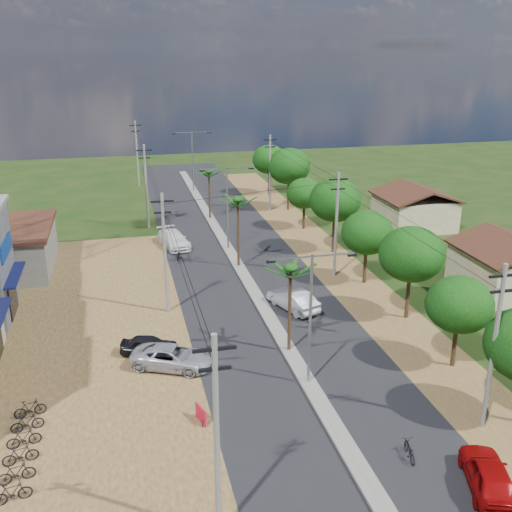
{
  "coord_description": "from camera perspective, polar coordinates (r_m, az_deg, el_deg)",
  "views": [
    {
      "loc": [
        -9.91,
        -28.87,
        18.65
      ],
      "look_at": [
        0.25,
        14.29,
        3.0
      ],
      "focal_mm": 42.0,
      "sensor_mm": 36.0,
      "label": 1
    }
  ],
  "objects": [
    {
      "name": "car_red_near",
      "position": [
        29.83,
        21.29,
        -18.95
      ],
      "size": [
        3.12,
        4.84,
        1.53
      ],
      "primitive_type": "imported",
      "rotation": [
        0.0,
        0.0,
        2.82
      ],
      "color": "#870707",
      "rests_on": "ground"
    },
    {
      "name": "tree_east_b",
      "position": [
        37.6,
        18.81,
        -4.41
      ],
      "size": [
        4.0,
        4.0,
        5.83
      ],
      "color": "black",
      "rests_on": "ground"
    },
    {
      "name": "car_parked_silver",
      "position": [
        37.28,
        -8.0,
        -9.57
      ],
      "size": [
        5.46,
        4.13,
        1.38
      ],
      "primitive_type": "imported",
      "rotation": [
        0.0,
        0.0,
        1.14
      ],
      "color": "#A4A5AC",
      "rests_on": "ground"
    },
    {
      "name": "palm_median_far",
      "position": [
        66.97,
        -4.51,
        7.85
      ],
      "size": [
        2.0,
        2.0,
        5.85
      ],
      "color": "black",
      "rests_on": "ground"
    },
    {
      "name": "tree_east_h",
      "position": [
        78.6,
        1.28,
        9.17
      ],
      "size": [
        4.4,
        4.4,
        6.52
      ],
      "color": "black",
      "rests_on": "ground"
    },
    {
      "name": "utility_pole_e_b",
      "position": [
        50.09,
        7.66,
        3.16
      ],
      "size": [
        1.6,
        0.24,
        9.0
      ],
      "color": "#605E56",
      "rests_on": "ground"
    },
    {
      "name": "ground",
      "position": [
        35.77,
        4.97,
        -12.07
      ],
      "size": [
        160.0,
        160.0,
        0.0
      ],
      "primitive_type": "plane",
      "color": "black",
      "rests_on": "ground"
    },
    {
      "name": "dirt_lot_west",
      "position": [
        41.62,
        -18.99,
        -8.31
      ],
      "size": [
        18.0,
        46.0,
        0.04
      ],
      "primitive_type": "cube",
      "color": "#4F341B",
      "rests_on": "ground"
    },
    {
      "name": "tree_east_d",
      "position": [
        49.15,
        10.53,
        2.18
      ],
      "size": [
        4.2,
        4.2,
        6.13
      ],
      "color": "black",
      "rests_on": "ground"
    },
    {
      "name": "tree_east_g",
      "position": [
        70.99,
        3.15,
        8.53
      ],
      "size": [
        5.0,
        5.0,
        7.38
      ],
      "color": "black",
      "rests_on": "ground"
    },
    {
      "name": "car_white_far",
      "position": [
        58.84,
        -7.83,
        1.56
      ],
      "size": [
        3.23,
        5.58,
        1.52
      ],
      "primitive_type": "imported",
      "rotation": [
        0.0,
        0.0,
        0.22
      ],
      "color": "silver",
      "rests_on": "ground"
    },
    {
      "name": "palm_median_near",
      "position": [
        36.75,
        3.3,
        -1.5
      ],
      "size": [
        2.0,
        2.0,
        6.15
      ],
      "color": "black",
      "rests_on": "ground"
    },
    {
      "name": "median",
      "position": [
        51.38,
        -1.22,
        -1.74
      ],
      "size": [
        1.0,
        90.0,
        0.18
      ],
      "primitive_type": "cube",
      "color": "#605E56",
      "rests_on": "ground"
    },
    {
      "name": "parked_scooter_row",
      "position": [
        32.11,
        -21.39,
        -16.53
      ],
      "size": [
        1.73,
        7.33,
        1.0
      ],
      "color": "black",
      "rests_on": "ground"
    },
    {
      "name": "moto_rider_east",
      "position": [
        30.83,
        14.4,
        -17.55
      ],
      "size": [
        0.81,
        1.64,
        0.82
      ],
      "primitive_type": "imported",
      "rotation": [
        0.0,
        0.0,
        2.97
      ],
      "color": "black",
      "rests_on": "ground"
    },
    {
      "name": "house_east_far",
      "position": [
        66.74,
        14.86,
        4.69
      ],
      "size": [
        7.6,
        7.5,
        4.6
      ],
      "color": "tan",
      "rests_on": "ground"
    },
    {
      "name": "palm_median_mid",
      "position": [
        51.47,
        -1.73,
        5.09
      ],
      "size": [
        2.0,
        2.0,
        6.55
      ],
      "color": "black",
      "rests_on": "ground"
    },
    {
      "name": "car_silver_mid",
      "position": [
        44.64,
        3.53,
        -4.21
      ],
      "size": [
        3.16,
        4.95,
        1.54
      ],
      "primitive_type": "imported",
      "rotation": [
        0.0,
        0.0,
        3.5
      ],
      "color": "#A4A5AC",
      "rests_on": "ground"
    },
    {
      "name": "dirt_shoulder_east",
      "position": [
        51.1,
        8.87,
        -2.19
      ],
      "size": [
        5.0,
        90.0,
        0.03
      ],
      "primitive_type": "cube",
      "color": "#4F341B",
      "rests_on": "ground"
    },
    {
      "name": "moto_rider_west_a",
      "position": [
        55.34,
        -7.41,
        0.03
      ],
      "size": [
        0.87,
        1.65,
        0.83
      ],
      "primitive_type": "imported",
      "rotation": [
        0.0,
        0.0,
        -0.22
      ],
      "color": "black",
      "rests_on": "ground"
    },
    {
      "name": "utility_pole_e_a",
      "position": [
        31.93,
        21.73,
        -7.86
      ],
      "size": [
        1.6,
        0.24,
        9.0
      ],
      "color": "#605E56",
      "rests_on": "ground"
    },
    {
      "name": "streetlight_mid",
      "position": [
        56.5,
        -2.75,
        5.22
      ],
      "size": [
        5.1,
        0.18,
        8.0
      ],
      "color": "gray",
      "rests_on": "ground"
    },
    {
      "name": "car_parked_dark",
      "position": [
        39.02,
        -10.14,
        -8.42
      ],
      "size": [
        3.85,
        2.27,
        1.23
      ],
      "primitive_type": "imported",
      "rotation": [
        0.0,
        0.0,
        1.33
      ],
      "color": "black",
      "rests_on": "ground"
    },
    {
      "name": "road",
      "position": [
        48.68,
        -0.48,
        -3.06
      ],
      "size": [
        12.0,
        110.0,
        0.04
      ],
      "primitive_type": "cube",
      "color": "black",
      "rests_on": "ground"
    },
    {
      "name": "utility_pole_e_c",
      "position": [
        70.48,
        1.33,
        8.07
      ],
      "size": [
        1.6,
        0.24,
        9.0
      ],
      "color": "#605E56",
      "rests_on": "ground"
    },
    {
      "name": "tree_east_f",
      "position": [
        63.63,
        4.63,
        5.96
      ],
      "size": [
        3.8,
        3.8,
        5.52
      ],
      "color": "black",
      "rests_on": "ground"
    },
    {
      "name": "utility_pole_w_a",
      "position": [
        23.61,
        -3.77,
        -16.65
      ],
      "size": [
        1.6,
        0.24,
        9.0
      ],
      "color": "#605E56",
      "rests_on": "ground"
    },
    {
      "name": "tree_east_c",
      "position": [
        43.14,
        14.59,
        0.16
      ],
      "size": [
        4.6,
        4.6,
        6.83
      ],
      "color": "black",
      "rests_on": "ground"
    },
    {
      "name": "roadside_sign",
      "position": [
        32.38,
        -5.27,
        -14.8
      ],
      "size": [
        0.42,
        1.11,
        0.95
      ],
      "rotation": [
        0.0,
        0.0,
        0.3
      ],
      "color": "red",
      "rests_on": "ground"
    },
    {
      "name": "utility_pole_w_b",
      "position": [
        43.26,
        -8.68,
        0.48
      ],
      "size": [
        1.6,
        0.24,
        9.0
      ],
      "color": "#605E56",
      "rests_on": "ground"
    },
    {
      "name": "streetlight_far",
      "position": [
        80.69,
        -6.08,
        9.44
      ],
      "size": [
        5.1,
        0.18,
        8.0
      ],
      "color": "gray",
      "rests_on": "ground"
    },
    {
      "name": "utility_pole_w_d",
      "position": [
        85.06,
        -11.27,
        9.68
      ],
      "size": [
        1.6,
        0.24,
        9.0
      ],
      "color": "#605E56",
      "rests_on": "ground"
    },
    {
      "name": "utility_pole_w_c",
      "position": [
        64.45,
        -10.41,
        6.68
      ],
      "size": [
        1.6,
        0.24,
        9.0
      ],
      "color": "#605E56",
      "rests_on": "ground"
    },
    {
      "name": "tree_east_e",
      "position": [
        56.15,
        7.54,
        5.3
      ],
      "size": [
        4.8,
        4.8,
        7.14
      ],
      "color": "black",
      "rests_on": "ground"
    },
    {
      "name": "moto_rider_west_b",
      "position": [
        68.88,
        -8.7,
        3.9
      ],
      "size": [
        0.44,
        1.53,
        0.92
      ],
      "primitive_type": "imported",
      "rotation": [
        0.0,
        0.0,
        -0.0
      ],
      "color": "black",
      "rests_on": "ground"
    },
    {
      "name": "house_east_near",
      "position": [
        51.67,
        23.02,
        -0.5
      ],
      "size": [
        7.6,
        7.5,
        4.6
      ],
      "color": "tan",
      "rests_on": "ground"
    },
    {
      "name": "streetlight_near",
      "position": [
        33.53,
        5.21,
        -5.07
      ],
      "size": [
        5.1,
        0.18,
        8.0
      ],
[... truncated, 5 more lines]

